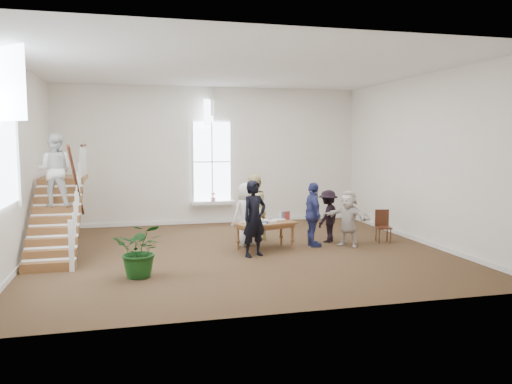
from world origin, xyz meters
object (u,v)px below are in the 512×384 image
object	(u,v)px
police_officer	(254,219)
person_yellow	(253,208)
woman_cluster_c	(348,218)
side_chair	(383,224)
floor_plant	(141,250)
elderly_woman	(247,214)
woman_cluster_a	(313,215)
woman_cluster_b	(328,216)
library_table	(266,225)

from	to	relation	value
police_officer	person_yellow	xyz separation A→B (m)	(0.40, 1.75, 0.01)
woman_cluster_c	side_chair	distance (m)	1.21
woman_cluster_c	floor_plant	world-z (taller)	woman_cluster_c
police_officer	floor_plant	bearing A→B (deg)	179.98
police_officer	woman_cluster_c	world-z (taller)	police_officer
elderly_woman	woman_cluster_a	size ratio (longest dim) A/B	0.99
woman_cluster_b	woman_cluster_c	bearing A→B (deg)	71.64
library_table	woman_cluster_b	bearing A→B (deg)	-1.11
person_yellow	woman_cluster_c	xyz separation A→B (m)	(2.25, -1.25, -0.18)
library_table	woman_cluster_b	size ratio (longest dim) A/B	1.15
police_officer	elderly_woman	world-z (taller)	police_officer
woman_cluster_c	police_officer	bearing A→B (deg)	-115.15
woman_cluster_b	side_chair	bearing A→B (deg)	122.70
police_officer	woman_cluster_c	xyz separation A→B (m)	(2.65, 0.50, -0.17)
elderly_woman	person_yellow	world-z (taller)	person_yellow
woman_cluster_a	side_chair	bearing A→B (deg)	-85.63
woman_cluster_b	floor_plant	distance (m)	5.54
person_yellow	floor_plant	world-z (taller)	person_yellow
woman_cluster_a	floor_plant	bearing A→B (deg)	115.46
person_yellow	side_chair	distance (m)	3.56
police_officer	woman_cluster_c	distance (m)	2.70
person_yellow	woman_cluster_c	size ratio (longest dim) A/B	1.24
elderly_woman	woman_cluster_b	world-z (taller)	elderly_woman
person_yellow	woman_cluster_b	size ratio (longest dim) A/B	1.29
library_table	elderly_woman	size ratio (longest dim) A/B	0.98
woman_cluster_c	side_chair	xyz separation A→B (m)	(1.15, 0.28, -0.26)
person_yellow	floor_plant	xyz separation A→B (m)	(-3.07, -2.97, -0.36)
police_officer	side_chair	size ratio (longest dim) A/B	2.07
elderly_woman	person_yellow	bearing A→B (deg)	-141.46
elderly_woman	woman_cluster_b	bearing A→B (deg)	156.87
woman_cluster_b	side_chair	world-z (taller)	woman_cluster_b
woman_cluster_a	police_officer	bearing A→B (deg)	113.78
side_chair	police_officer	bearing A→B (deg)	-156.44
woman_cluster_c	elderly_woman	bearing A→B (deg)	-142.27
police_officer	side_chair	world-z (taller)	police_officer
library_table	person_yellow	size ratio (longest dim) A/B	0.89
police_officer	side_chair	bearing A→B (deg)	-12.91
woman_cluster_a	woman_cluster_b	world-z (taller)	woman_cluster_a
floor_plant	side_chair	size ratio (longest dim) A/B	1.27
side_chair	woman_cluster_b	bearing A→B (deg)	177.77
police_officer	woman_cluster_b	distance (m)	2.62
woman_cluster_a	floor_plant	xyz separation A→B (m)	(-4.41, -1.91, -0.28)
elderly_woman	side_chair	size ratio (longest dim) A/B	1.89
library_table	elderly_woman	world-z (taller)	elderly_woman
library_table	police_officer	xyz separation A→B (m)	(-0.46, -0.66, 0.29)
woman_cluster_a	elderly_woman	bearing A→B (deg)	73.43
police_officer	floor_plant	xyz separation A→B (m)	(-2.67, -1.22, -0.35)
woman_cluster_a	side_chair	distance (m)	2.08
police_officer	library_table	bearing A→B (deg)	30.80
library_table	person_yellow	world-z (taller)	person_yellow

